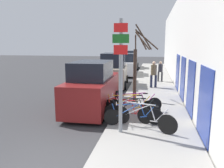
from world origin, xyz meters
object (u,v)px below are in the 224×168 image
at_px(bicycle_3, 133,110).
at_px(bicycle_4, 129,106).
at_px(bicycle_5, 136,104).
at_px(signpost, 121,73).
at_px(pedestrian_far, 154,73).
at_px(parked_car_1, 114,71).
at_px(parked_car_0, 93,88).
at_px(parked_car_2, 126,65).
at_px(bicycle_2, 126,111).
at_px(bicycle_0, 143,118).
at_px(street_tree, 137,65).
at_px(parked_car_3, 131,61).
at_px(bicycle_1, 134,116).
at_px(pedestrian_near, 160,70).

xyz_separation_m(bicycle_3, bicycle_4, (-0.22, 0.35, 0.02)).
bearing_deg(bicycle_5, signpost, 156.37).
bearing_deg(pedestrian_far, parked_car_1, 149.40).
xyz_separation_m(parked_car_0, parked_car_2, (0.08, 12.14, -0.06)).
bearing_deg(bicycle_5, bicycle_2, 148.48).
bearing_deg(bicycle_0, bicycle_5, 36.20).
height_order(parked_car_1, street_tree, street_tree).
bearing_deg(parked_car_3, signpost, -88.62).
distance_m(bicycle_2, pedestrian_far, 7.09).
bearing_deg(signpost, parked_car_3, 94.90).
distance_m(parked_car_1, parked_car_3, 12.03).
xyz_separation_m(bicycle_0, parked_car_1, (-2.61, 8.54, 0.56)).
distance_m(parked_car_1, pedestrian_far, 3.06).
xyz_separation_m(signpost, parked_car_2, (-1.69, 14.97, -1.19)).
relative_size(bicycle_0, bicycle_1, 1.05).
relative_size(parked_car_1, street_tree, 1.13).
relative_size(bicycle_5, parked_car_0, 0.47).
bearing_deg(parked_car_1, bicycle_2, -80.33).
height_order(bicycle_4, parked_car_1, parked_car_1).
distance_m(signpost, parked_car_0, 3.52).
xyz_separation_m(signpost, parked_car_3, (-1.80, 21.01, -1.17)).
relative_size(signpost, bicycle_5, 1.68).
bearing_deg(pedestrian_near, bicycle_3, -100.05).
height_order(signpost, parked_car_1, signpost).
bearing_deg(pedestrian_far, parked_car_2, 96.39).
height_order(signpost, parked_car_0, signpost).
bearing_deg(bicycle_0, parked_car_1, 40.86).
bearing_deg(signpost, pedestrian_far, 82.39).
bearing_deg(street_tree, bicycle_3, -87.91).
bearing_deg(bicycle_4, bicycle_5, -34.08).
bearing_deg(parked_car_1, pedestrian_far, -18.59).
distance_m(pedestrian_near, pedestrian_far, 2.69).
bearing_deg(bicycle_0, signpost, 144.40).
xyz_separation_m(parked_car_3, street_tree, (2.00, -16.50, 1.01)).
bearing_deg(pedestrian_near, parked_car_0, -114.98).
height_order(bicycle_2, bicycle_3, bicycle_3).
distance_m(parked_car_0, parked_car_3, 18.18).
height_order(bicycle_5, parked_car_0, parked_car_0).
relative_size(bicycle_0, parked_car_2, 0.49).
height_order(parked_car_0, parked_car_1, parked_car_1).
xyz_separation_m(bicycle_5, parked_car_2, (-2.03, 12.65, 0.48)).
relative_size(bicycle_3, street_tree, 0.55).
bearing_deg(signpost, bicycle_0, 30.54).
xyz_separation_m(parked_car_1, street_tree, (2.05, -4.47, 0.93)).
xyz_separation_m(signpost, street_tree, (0.19, 4.52, -0.16)).
bearing_deg(parked_car_0, bicycle_3, -34.63).
bearing_deg(bicycle_5, parked_car_2, -6.11).
distance_m(parked_car_2, street_tree, 10.67).
relative_size(parked_car_3, pedestrian_far, 2.51).
height_order(parked_car_3, pedestrian_near, parked_car_3).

